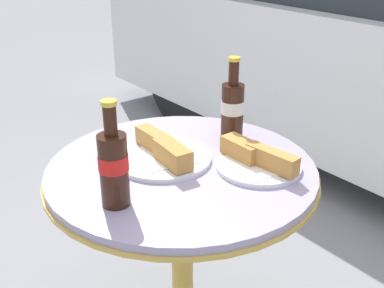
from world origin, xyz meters
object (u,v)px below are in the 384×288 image
Objects in this scene: bistro_table at (182,221)px; cola_bottle_right at (232,109)px; lunch_plate_far at (257,160)px; lunch_plate_near at (163,154)px; cola_bottle_left at (114,165)px.

cola_bottle_right reaches higher than bistro_table.
lunch_plate_far is (0.16, -0.06, -0.07)m from cola_bottle_right.
bistro_table is at bearing -80.52° from cola_bottle_right.
cola_bottle_left is at bearing -62.19° from lunch_plate_near.
bistro_table is 0.35m from cola_bottle_left.
cola_bottle_left is at bearing -75.79° from bistro_table.
lunch_plate_near is at bearing -94.19° from cola_bottle_right.
cola_bottle_left is 0.24m from lunch_plate_near.
cola_bottle_left reaches higher than lunch_plate_far.
bistro_table is 2.95× the size of cola_bottle_right.
lunch_plate_far is (0.13, 0.14, 0.19)m from bistro_table.
bistro_table is at bearing -131.89° from lunch_plate_far.
bistro_table is at bearing 22.06° from lunch_plate_near.
cola_bottle_right is at bearing 85.81° from lunch_plate_near.
cola_bottle_left reaches higher than bistro_table.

